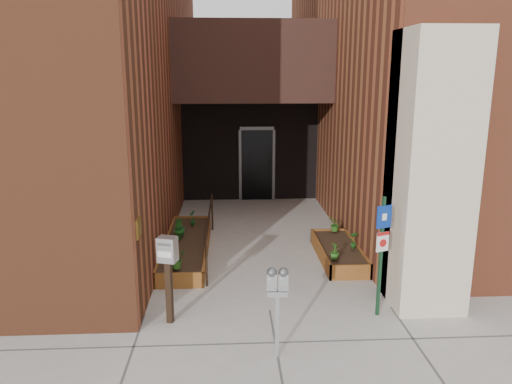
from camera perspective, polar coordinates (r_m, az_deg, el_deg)
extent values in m
plane|color=#9E9991|center=(8.30, 1.57, -13.36)|extent=(80.00, 80.00, 0.00)
cube|color=brown|center=(15.12, -25.12, 17.07)|extent=(8.00, 14.60, 10.00)
cube|color=brown|center=(16.01, 22.36, 17.05)|extent=(8.00, 13.70, 10.00)
cube|color=beige|center=(8.36, 19.27, 2.06)|extent=(1.10, 1.20, 4.40)
cube|color=black|center=(13.39, -0.47, 14.61)|extent=(4.20, 2.00, 2.00)
cube|color=black|center=(14.96, -0.70, 4.89)|extent=(4.00, 0.30, 3.00)
cube|color=black|center=(14.86, 0.11, 3.07)|extent=(0.90, 0.06, 2.10)
cube|color=#B79338|center=(7.64, -13.31, -3.99)|extent=(0.04, 0.30, 0.30)
cube|color=brown|center=(9.09, -8.85, -9.99)|extent=(0.90, 0.04, 0.30)
cube|color=brown|center=(12.42, -7.28, -3.42)|extent=(0.90, 0.04, 0.30)
cube|color=brown|center=(10.78, -10.22, -6.20)|extent=(0.04, 3.60, 0.30)
cube|color=brown|center=(10.71, -5.63, -6.18)|extent=(0.04, 3.60, 0.30)
cube|color=black|center=(10.75, -7.93, -6.30)|extent=(0.82, 3.52, 0.26)
cube|color=brown|center=(9.49, 10.81, -9.03)|extent=(0.80, 0.04, 0.30)
cube|color=brown|center=(11.46, 8.26, -4.92)|extent=(0.80, 0.04, 0.30)
cube|color=brown|center=(10.39, 7.34, -6.86)|extent=(0.04, 2.20, 0.30)
cube|color=brown|center=(10.56, 11.43, -6.70)|extent=(0.04, 2.20, 0.30)
cube|color=black|center=(10.48, 9.40, -6.88)|extent=(0.72, 2.12, 0.26)
cylinder|color=black|center=(9.01, -5.67, -8.03)|extent=(0.04, 0.04, 0.90)
cylinder|color=black|center=(12.14, -5.02, -2.30)|extent=(0.04, 0.04, 0.90)
cylinder|color=black|center=(10.44, -5.35, -2.50)|extent=(0.04, 3.30, 0.04)
cube|color=#A2A3A5|center=(6.91, 2.42, -15.09)|extent=(0.06, 0.06, 0.89)
cube|color=#A2A3A5|center=(6.69, 2.46, -11.47)|extent=(0.27, 0.12, 0.07)
cube|color=#A2A3A5|center=(6.63, 1.81, -10.22)|extent=(0.14, 0.10, 0.23)
sphere|color=#59595B|center=(6.57, 1.82, -9.16)|extent=(0.13, 0.13, 0.13)
cube|color=white|center=(6.58, 1.82, -10.24)|extent=(0.08, 0.01, 0.04)
cube|color=#B21414|center=(6.61, 1.82, -10.81)|extent=(0.08, 0.01, 0.03)
cube|color=#A2A3A5|center=(6.63, 3.14, -10.21)|extent=(0.14, 0.10, 0.23)
sphere|color=#59595B|center=(6.58, 3.15, -9.15)|extent=(0.13, 0.13, 0.13)
cube|color=white|center=(6.58, 3.16, -10.23)|extent=(0.08, 0.01, 0.04)
cube|color=#B21414|center=(6.61, 3.15, -10.80)|extent=(0.08, 0.01, 0.03)
cube|color=#153C21|center=(8.00, 14.05, -7.27)|extent=(0.06, 0.06, 1.94)
cube|color=navy|center=(7.77, 14.44, -2.76)|extent=(0.25, 0.11, 0.35)
cube|color=white|center=(7.77, 14.46, -2.77)|extent=(0.09, 0.04, 0.11)
cube|color=white|center=(7.89, 14.27, -5.53)|extent=(0.21, 0.09, 0.31)
cube|color=#B21414|center=(7.84, 14.35, -4.66)|extent=(0.21, 0.09, 0.05)
cylinder|color=#B21414|center=(7.89, 14.31, -5.67)|extent=(0.12, 0.05, 0.12)
cube|color=black|center=(7.84, -9.88, -11.18)|extent=(0.11, 0.11, 1.00)
cube|color=#B3B2B5|center=(7.58, -10.09, -6.47)|extent=(0.32, 0.27, 0.38)
cube|color=#59595B|center=(7.45, -10.46, -5.94)|extent=(0.19, 0.07, 0.04)
cube|color=white|center=(7.51, -10.41, -7.06)|extent=(0.21, 0.07, 0.09)
imported|color=#2A5C1A|center=(9.17, -9.08, -7.56)|extent=(0.45, 0.45, 0.36)
imported|color=#1B5418|center=(10.73, -8.92, -4.30)|extent=(0.27, 0.27, 0.39)
imported|color=#16501B|center=(10.94, -8.71, -3.92)|extent=(0.32, 0.32, 0.40)
imported|color=#17501B|center=(11.62, -7.27, -2.92)|extent=(0.22, 0.22, 0.36)
imported|color=#275A19|center=(9.61, 8.99, -6.71)|extent=(0.22, 0.22, 0.31)
imported|color=#195217|center=(10.22, 11.11, -5.40)|extent=(0.23, 0.23, 0.36)
imported|color=#2C611B|center=(11.22, 9.00, -3.69)|extent=(0.41, 0.41, 0.32)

